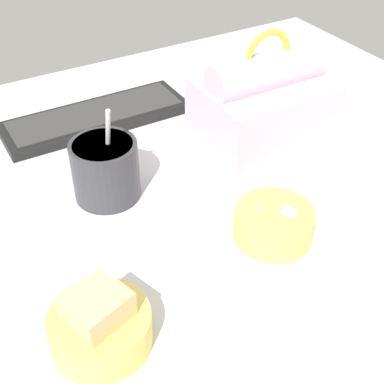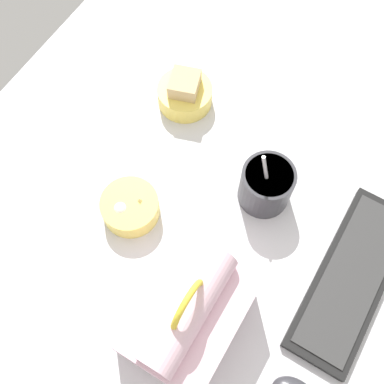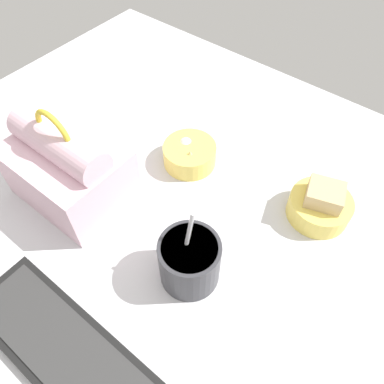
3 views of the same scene
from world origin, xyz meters
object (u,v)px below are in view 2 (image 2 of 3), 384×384
(lunch_bag, at_px, (188,316))
(bento_bowl_sandwich, at_px, (185,93))
(soup_cup, at_px, (266,185))
(bento_bowl_snacks, at_px, (131,207))
(keyboard, at_px, (352,277))

(lunch_bag, distance_m, bento_bowl_sandwich, 0.49)
(soup_cup, bearing_deg, bento_bowl_sandwich, -114.45)
(lunch_bag, distance_m, soup_cup, 0.30)
(bento_bowl_sandwich, distance_m, bento_bowl_snacks, 0.29)
(keyboard, height_order, soup_cup, soup_cup)
(soup_cup, xyz_separation_m, bento_bowl_sandwich, (-0.12, -0.26, -0.02))
(lunch_bag, height_order, bento_bowl_snacks, lunch_bag)
(lunch_bag, bearing_deg, bento_bowl_snacks, -121.73)
(keyboard, bearing_deg, bento_bowl_sandwich, -111.22)
(keyboard, xyz_separation_m, bento_bowl_snacks, (0.10, -0.43, 0.01))
(lunch_bag, bearing_deg, bento_bowl_sandwich, -148.16)
(lunch_bag, xyz_separation_m, bento_bowl_snacks, (-0.13, -0.21, -0.05))
(keyboard, relative_size, bento_bowl_snacks, 3.10)
(bento_bowl_sandwich, relative_size, bento_bowl_snacks, 1.05)
(bento_bowl_sandwich, bearing_deg, lunch_bag, 31.84)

